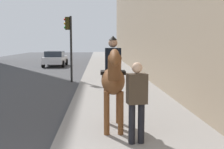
# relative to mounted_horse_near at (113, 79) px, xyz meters

# --- Properties ---
(mounted_horse_near) EXTENTS (2.15, 0.61, 2.26)m
(mounted_horse_near) POSITION_rel_mounted_horse_near_xyz_m (0.00, 0.00, 0.00)
(mounted_horse_near) COLOR brown
(mounted_horse_near) RESTS_ON sidewalk_slab
(pedestrian_greeting) EXTENTS (0.32, 0.43, 1.70)m
(pedestrian_greeting) POSITION_rel_mounted_horse_near_xyz_m (-0.94, -0.43, -0.27)
(pedestrian_greeting) COLOR black
(pedestrian_greeting) RESTS_ON sidewalk_slab
(car_near_lane) EXTENTS (4.05, 2.02, 1.44)m
(car_near_lane) POSITION_rel_mounted_horse_near_xyz_m (19.25, 4.33, -0.61)
(car_near_lane) COLOR silver
(car_near_lane) RESTS_ON ground
(traffic_light_near_curb) EXTENTS (0.20, 0.44, 3.67)m
(traffic_light_near_curb) POSITION_rel_mounted_horse_near_xyz_m (8.95, 1.93, 1.11)
(traffic_light_near_curb) COLOR black
(traffic_light_near_curb) RESTS_ON ground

